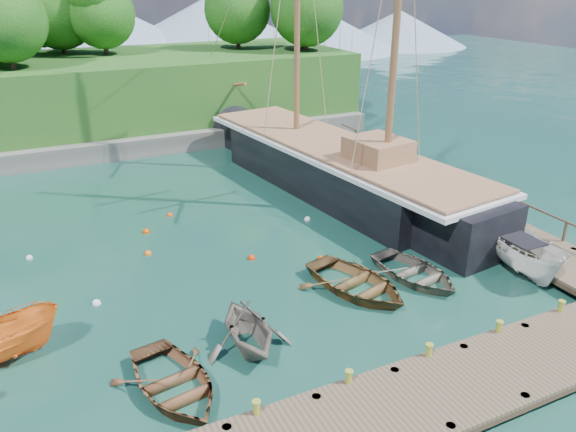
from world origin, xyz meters
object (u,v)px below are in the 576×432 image
rowboat_0 (175,392)px  rowboat_2 (356,291)px  rowboat_3 (414,279)px  schooner (336,171)px  rowboat_1 (248,347)px  cabin_boat_white (518,270)px

rowboat_0 → rowboat_2: bearing=8.6°
rowboat_0 → rowboat_3: (11.03, 2.46, 0.00)m
rowboat_0 → schooner: 18.84m
rowboat_1 → rowboat_3: bearing=10.9°
rowboat_1 → rowboat_2: rowboat_1 is taller
rowboat_1 → schooner: size_ratio=0.12×
rowboat_0 → cabin_boat_white: bearing=-5.2°
rowboat_3 → cabin_boat_white: cabin_boat_white is taller
rowboat_1 → rowboat_3: (8.11, 1.34, 0.00)m
rowboat_0 → rowboat_1: 3.12m
cabin_boat_white → rowboat_0: bearing=-161.4°
cabin_boat_white → schooner: bearing=115.0°
rowboat_0 → rowboat_1: (2.91, 1.12, 0.00)m
rowboat_3 → cabin_boat_white: (4.64, -1.31, 0.00)m
rowboat_3 → schooner: 11.06m
rowboat_1 → rowboat_0: bearing=-157.4°
rowboat_2 → schooner: 11.74m
rowboat_0 → schooner: schooner is taller
cabin_boat_white → rowboat_3: bearing=178.6°
schooner → rowboat_0: bearing=-142.9°
rowboat_0 → cabin_boat_white: cabin_boat_white is taller
cabin_boat_white → rowboat_2: bearing=-177.4°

